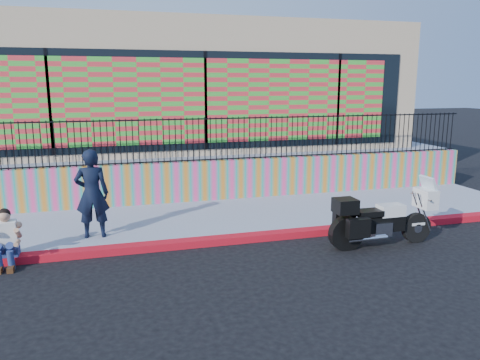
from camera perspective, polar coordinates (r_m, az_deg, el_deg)
name	(u,v)px	position (r m, az deg, el deg)	size (l,w,h in m)	color
ground	(246,241)	(10.21, 0.71, -7.47)	(90.00, 90.00, 0.00)	black
red_curb	(246,238)	(10.19, 0.72, -7.07)	(16.00, 0.30, 0.15)	#AD0C1A
sidewalk	(227,217)	(11.71, -1.57, -4.56)	(16.00, 3.00, 0.15)	gray
mural_wall	(213,180)	(13.07, -3.30, -0.02)	(16.00, 0.20, 1.10)	#FF4389
metal_fence	(213,139)	(12.88, -3.36, 4.99)	(15.80, 0.04, 1.20)	black
elevated_platform	(184,156)	(18.02, -6.79, 2.93)	(16.00, 10.00, 1.25)	gray
storefront_building	(184,86)	(17.60, -6.89, 11.30)	(14.00, 8.06, 4.00)	tan
police_motorcycle	(381,218)	(10.18, 16.79, -4.49)	(2.31, 0.76, 1.44)	black
police_officer	(92,194)	(10.25, -17.60, -1.60)	(0.69, 0.45, 1.89)	black
seated_man	(6,244)	(9.73, -26.66, -6.96)	(0.54, 0.71, 1.06)	navy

